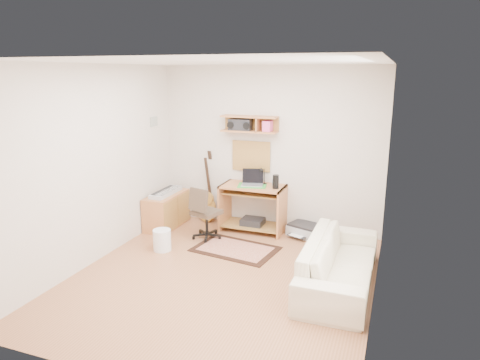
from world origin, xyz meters
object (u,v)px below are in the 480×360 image
(desk, at_px, (253,208))
(task_chair, at_px, (207,212))
(printer, at_px, (305,230))
(cabinet, at_px, (167,210))
(sofa, at_px, (340,255))

(desk, distance_m, task_chair, 0.79)
(task_chair, height_order, printer, task_chair)
(printer, bearing_deg, cabinet, -150.37)
(desk, relative_size, task_chair, 1.21)
(task_chair, distance_m, printer, 1.56)
(desk, bearing_deg, printer, 4.78)
(desk, height_order, printer, desk)
(desk, xyz_separation_m, sofa, (1.56, -1.39, 0.01))
(task_chair, relative_size, printer, 1.76)
(desk, xyz_separation_m, cabinet, (-1.40, -0.30, -0.10))
(desk, height_order, cabinet, desk)
(sofa, bearing_deg, task_chair, 68.69)
(desk, relative_size, cabinet, 1.11)
(desk, distance_m, sofa, 2.09)
(cabinet, bearing_deg, printer, 9.38)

